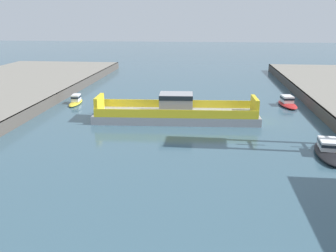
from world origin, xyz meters
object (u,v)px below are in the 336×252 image
(moored_boat_near_right, at_px, (287,102))
(moored_boat_mid_right, at_px, (329,150))
(chain_ferry, at_px, (176,112))
(moored_boat_near_left, at_px, (76,100))

(moored_boat_near_right, xyz_separation_m, moored_boat_mid_right, (-0.13, -22.23, -0.02))
(chain_ferry, distance_m, moored_boat_near_right, 19.91)
(moored_boat_near_left, bearing_deg, moored_boat_near_right, 3.49)
(chain_ferry, bearing_deg, moored_boat_near_right, 31.71)
(moored_boat_mid_right, bearing_deg, chain_ferry, 144.98)
(moored_boat_near_right, distance_m, moored_boat_mid_right, 22.23)
(chain_ferry, height_order, moored_boat_mid_right, chain_ferry)
(moored_boat_near_left, distance_m, moored_boat_near_right, 34.13)
(moored_boat_near_left, bearing_deg, chain_ferry, -26.06)
(chain_ferry, relative_size, moored_boat_mid_right, 2.93)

